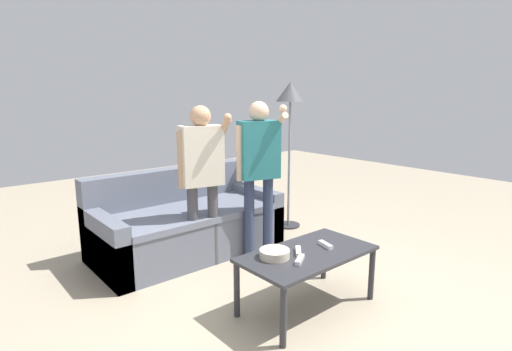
{
  "coord_description": "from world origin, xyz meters",
  "views": [
    {
      "loc": [
        -2.06,
        -1.86,
        1.57
      ],
      "look_at": [
        -0.05,
        0.52,
        0.93
      ],
      "focal_mm": 28.31,
      "sensor_mm": 36.0,
      "label": 1
    }
  ],
  "objects_px": {
    "coffee_table": "(308,259)",
    "game_remote_wand_near": "(326,245)",
    "floor_lamp": "(290,104)",
    "snack_bowl": "(275,254)",
    "game_remote_wand_spare": "(300,260)",
    "couch": "(186,224)",
    "player_right": "(259,161)",
    "game_remote_wand_far": "(298,251)",
    "game_remote_nunchuk": "(284,255)",
    "player_center": "(202,168)"
  },
  "relations": [
    {
      "from": "coffee_table",
      "to": "game_remote_wand_near",
      "type": "distance_m",
      "value": 0.19
    },
    {
      "from": "coffee_table",
      "to": "floor_lamp",
      "type": "relative_size",
      "value": 0.6
    },
    {
      "from": "coffee_table",
      "to": "floor_lamp",
      "type": "height_order",
      "value": "floor_lamp"
    },
    {
      "from": "snack_bowl",
      "to": "game_remote_wand_spare",
      "type": "relative_size",
      "value": 1.43
    },
    {
      "from": "couch",
      "to": "coffee_table",
      "type": "distance_m",
      "value": 1.55
    },
    {
      "from": "player_right",
      "to": "game_remote_wand_near",
      "type": "bearing_deg",
      "value": -100.32
    },
    {
      "from": "coffee_table",
      "to": "game_remote_wand_far",
      "type": "bearing_deg",
      "value": 157.06
    },
    {
      "from": "couch",
      "to": "coffee_table",
      "type": "bearing_deg",
      "value": -85.87
    },
    {
      "from": "game_remote_nunchuk",
      "to": "couch",
      "type": "bearing_deg",
      "value": 86.45
    },
    {
      "from": "coffee_table",
      "to": "player_center",
      "type": "bearing_deg",
      "value": 98.68
    },
    {
      "from": "coffee_table",
      "to": "floor_lamp",
      "type": "distance_m",
      "value": 2.17
    },
    {
      "from": "floor_lamp",
      "to": "coffee_table",
      "type": "bearing_deg",
      "value": -130.63
    },
    {
      "from": "game_remote_wand_near",
      "to": "game_remote_wand_far",
      "type": "xyz_separation_m",
      "value": [
        -0.25,
        0.04,
        -0.0
      ]
    },
    {
      "from": "game_remote_nunchuk",
      "to": "game_remote_wand_near",
      "type": "relative_size",
      "value": 0.59
    },
    {
      "from": "game_remote_nunchuk",
      "to": "player_right",
      "type": "relative_size",
      "value": 0.06
    },
    {
      "from": "game_remote_wand_far",
      "to": "game_remote_nunchuk",
      "type": "bearing_deg",
      "value": 176.58
    },
    {
      "from": "game_remote_wand_near",
      "to": "couch",
      "type": "bearing_deg",
      "value": 100.59
    },
    {
      "from": "player_right",
      "to": "game_remote_wand_far",
      "type": "xyz_separation_m",
      "value": [
        -0.43,
        -0.94,
        -0.49
      ]
    },
    {
      "from": "couch",
      "to": "player_right",
      "type": "relative_size",
      "value": 1.2
    },
    {
      "from": "coffee_table",
      "to": "game_remote_wand_far",
      "type": "xyz_separation_m",
      "value": [
        -0.07,
        0.03,
        0.07
      ]
    },
    {
      "from": "game_remote_nunchuk",
      "to": "floor_lamp",
      "type": "relative_size",
      "value": 0.05
    },
    {
      "from": "floor_lamp",
      "to": "player_center",
      "type": "height_order",
      "value": "floor_lamp"
    },
    {
      "from": "floor_lamp",
      "to": "player_right",
      "type": "relative_size",
      "value": 1.13
    },
    {
      "from": "coffee_table",
      "to": "game_remote_wand_near",
      "type": "height_order",
      "value": "game_remote_wand_near"
    },
    {
      "from": "couch",
      "to": "player_center",
      "type": "relative_size",
      "value": 1.23
    },
    {
      "from": "player_center",
      "to": "game_remote_wand_near",
      "type": "relative_size",
      "value": 9.77
    },
    {
      "from": "coffee_table",
      "to": "game_remote_wand_spare",
      "type": "bearing_deg",
      "value": -154.38
    },
    {
      "from": "couch",
      "to": "game_remote_wand_far",
      "type": "bearing_deg",
      "value": -88.39
    },
    {
      "from": "game_remote_nunchuk",
      "to": "game_remote_wand_spare",
      "type": "distance_m",
      "value": 0.12
    },
    {
      "from": "coffee_table",
      "to": "game_remote_wand_far",
      "type": "height_order",
      "value": "game_remote_wand_far"
    },
    {
      "from": "player_right",
      "to": "game_remote_wand_far",
      "type": "distance_m",
      "value": 1.14
    },
    {
      "from": "snack_bowl",
      "to": "game_remote_wand_near",
      "type": "distance_m",
      "value": 0.44
    },
    {
      "from": "snack_bowl",
      "to": "player_center",
      "type": "xyz_separation_m",
      "value": [
        0.08,
        1.04,
        0.46
      ]
    },
    {
      "from": "game_remote_nunchuk",
      "to": "game_remote_wand_near",
      "type": "height_order",
      "value": "game_remote_nunchuk"
    },
    {
      "from": "floor_lamp",
      "to": "player_right",
      "type": "bearing_deg",
      "value": -151.86
    },
    {
      "from": "couch",
      "to": "game_remote_nunchuk",
      "type": "relative_size",
      "value": 20.52
    },
    {
      "from": "game_remote_nunchuk",
      "to": "floor_lamp",
      "type": "height_order",
      "value": "floor_lamp"
    },
    {
      "from": "coffee_table",
      "to": "player_center",
      "type": "relative_size",
      "value": 0.69
    },
    {
      "from": "snack_bowl",
      "to": "game_remote_wand_spare",
      "type": "height_order",
      "value": "snack_bowl"
    },
    {
      "from": "game_remote_nunchuk",
      "to": "player_right",
      "type": "bearing_deg",
      "value": 58.73
    },
    {
      "from": "player_right",
      "to": "snack_bowl",
      "type": "bearing_deg",
      "value": -124.72
    },
    {
      "from": "game_remote_nunchuk",
      "to": "game_remote_wand_near",
      "type": "bearing_deg",
      "value": -7.73
    },
    {
      "from": "game_remote_nunchuk",
      "to": "floor_lamp",
      "type": "bearing_deg",
      "value": 44.2
    },
    {
      "from": "snack_bowl",
      "to": "floor_lamp",
      "type": "xyz_separation_m",
      "value": [
        1.48,
        1.35,
        0.99
      ]
    },
    {
      "from": "couch",
      "to": "player_center",
      "type": "bearing_deg",
      "value": -98.02
    },
    {
      "from": "player_right",
      "to": "game_remote_wand_spare",
      "type": "height_order",
      "value": "player_right"
    },
    {
      "from": "game_remote_nunchuk",
      "to": "player_center",
      "type": "height_order",
      "value": "player_center"
    },
    {
      "from": "coffee_table",
      "to": "game_remote_wand_spare",
      "type": "relative_size",
      "value": 6.78
    },
    {
      "from": "player_center",
      "to": "game_remote_nunchuk",
      "type": "bearing_deg",
      "value": -91.78
    },
    {
      "from": "coffee_table",
      "to": "snack_bowl",
      "type": "distance_m",
      "value": 0.28
    }
  ]
}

